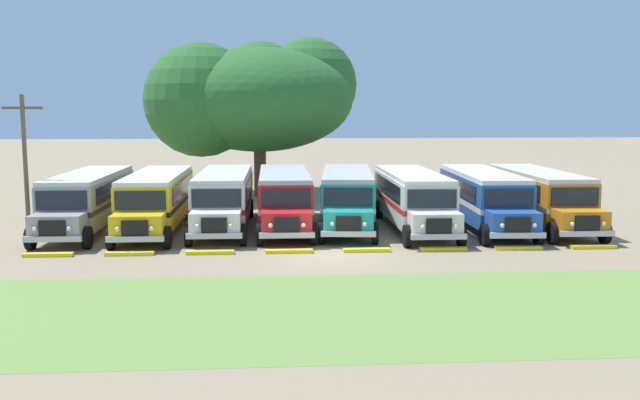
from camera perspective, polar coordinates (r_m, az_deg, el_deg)
name	(u,v)px	position (r m, az deg, el deg)	size (l,w,h in m)	color
ground_plane	(330,256)	(29.00, 0.78, -4.57)	(220.00, 220.00, 0.00)	#937F60
foreground_grass_strip	(351,310)	(21.47, 2.56, -8.92)	(80.00, 9.08, 0.01)	olive
parked_bus_slot_0	(88,198)	(36.74, -18.29, 0.12)	(2.78, 10.85, 2.82)	#9E9993
parked_bus_slot_1	(157,198)	(35.82, -13.11, 0.12)	(2.71, 10.84, 2.82)	yellow
parked_bus_slot_2	(224,197)	(35.94, -7.79, 0.28)	(2.79, 10.85, 2.82)	silver
parked_bus_slot_3	(284,196)	(35.80, -2.93, 0.31)	(2.68, 10.84, 2.82)	red
parked_bus_slot_4	(347,195)	(36.11, 2.21, 0.37)	(3.61, 10.98, 2.82)	teal
parked_bus_slot_5	(413,197)	(35.74, 7.54, 0.24)	(2.74, 10.85, 2.82)	silver
parked_bus_slot_6	(484,196)	(36.70, 13.13, 0.30)	(3.05, 10.89, 2.82)	#23519E
parked_bus_slot_7	(539,195)	(37.88, 17.35, 0.37)	(2.77, 10.85, 2.82)	orange
curb_wheelstop_0	(48,255)	(30.96, -21.19, -4.16)	(2.00, 0.36, 0.15)	yellow
curb_wheelstop_1	(130,254)	(30.16, -15.18, -4.22)	(2.00, 0.36, 0.15)	yellow
curb_wheelstop_2	(210,252)	(29.70, -8.91, -4.22)	(2.00, 0.36, 0.15)	yellow
curb_wheelstop_3	(289,251)	(29.60, -2.53, -4.18)	(2.00, 0.36, 0.15)	yellow
curb_wheelstop_4	(367,250)	(29.87, 3.82, -4.08)	(2.00, 0.36, 0.15)	yellow
curb_wheelstop_5	(443,249)	(30.49, 9.98, -3.94)	(2.00, 0.36, 0.15)	yellow
curb_wheelstop_6	(519,248)	(31.45, 15.83, -3.76)	(2.00, 0.36, 0.15)	yellow
curb_wheelstop_7	(593,247)	(32.71, 21.28, -3.56)	(2.00, 0.36, 0.15)	yellow
broad_shade_tree	(255,96)	(48.84, -5.28, 8.38)	(14.38, 12.81, 10.92)	brown
utility_pole	(25,163)	(34.85, -22.80, 2.81)	(1.80, 0.20, 6.65)	brown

